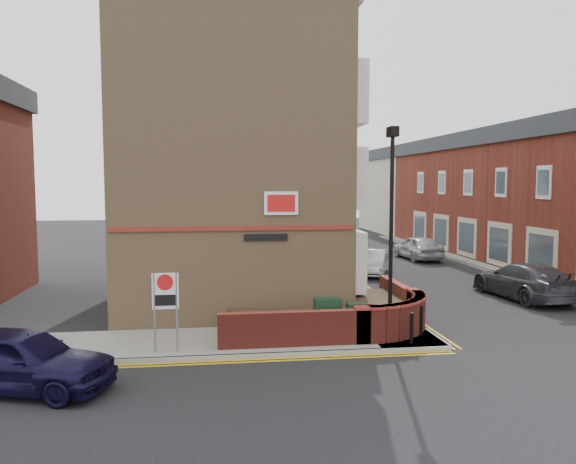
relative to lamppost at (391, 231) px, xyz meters
The scene contains 28 objects.
ground 3.90m from the lamppost, 143.13° to the right, with size 120.00×120.00×0.00m, color black.
pavement_corner 6.07m from the lamppost, behind, with size 13.00×3.00×0.12m, color gray.
pavement_main 15.17m from the lamppost, 88.45° to the left, with size 2.00×32.00×0.12m, color gray.
pavement_far 16.73m from the lamppost, 45.99° to the left, with size 4.00×40.00×0.12m, color gray.
kerb_side 6.18m from the lamppost, 166.76° to the right, with size 13.00×0.15×0.12m, color gray.
kerb_main_near 15.22m from the lamppost, 84.60° to the left, with size 0.15×32.00×0.12m, color gray.
kerb_main_far 15.44m from the lamppost, 51.46° to the left, with size 0.15×40.00×0.12m, color gray.
yellow_lines_side 6.27m from the lamppost, 164.13° to the right, with size 13.00×0.28×0.01m, color gold.
yellow_lines_main 15.26m from the lamppost, 83.64° to the left, with size 0.28×32.00×0.01m, color gold.
corner_building 8.62m from the lamppost, 123.16° to the left, with size 8.95×10.40×13.60m.
garden_wall 3.93m from the lamppost, 140.91° to the left, with size 6.80×6.00×1.20m, color maroon, non-canonical shape.
lamppost is the anchor object (origin of this frame).
utility_cabinet_large 3.24m from the lamppost, behind, with size 0.80×0.45×1.20m, color #15301B.
utility_cabinet_small 2.90m from the lamppost, 169.70° to the right, with size 0.55×0.40×1.10m, color #15301B.
bollard_near 2.91m from the lamppost, 63.43° to the right, with size 0.11×0.11×0.90m, color black.
bollard_far 2.95m from the lamppost, ahead, with size 0.11×0.11×0.90m, color black.
zone_sign 6.85m from the lamppost, behind, with size 0.72×0.07×2.20m.
far_terrace 20.41m from the lamppost, 50.77° to the left, with size 5.40×30.40×8.00m.
far_terrace_cream 39.00m from the lamppost, 70.68° to the left, with size 5.40×12.40×8.00m.
tree_near 12.92m from the lamppost, 88.22° to the left, with size 3.64×3.65×6.70m.
tree_mid 20.93m from the lamppost, 88.90° to the left, with size 4.03×4.03×7.42m.
tree_far 28.89m from the lamppost, 89.21° to the left, with size 3.81×3.81×7.00m.
traffic_light_assembly 23.82m from the lamppost, 88.07° to the left, with size 0.20×0.16×4.20m.
navy_hatchback 10.45m from the lamppost, 163.31° to the right, with size 1.74×4.32×1.47m, color black.
silver_car_near 12.63m from the lamppost, 76.19° to the left, with size 1.36×3.89×1.28m, color #B8BDC0.
red_car_main 17.58m from the lamppost, 80.55° to the left, with size 2.28×4.95×1.37m, color maroon.
grey_car_far 9.41m from the lamppost, 35.15° to the left, with size 2.11×5.18×1.50m, color #313036.
silver_car_far 18.94m from the lamppost, 66.77° to the left, with size 1.78×4.43×1.51m, color #A7ABAE.
Camera 1 is at (-3.69, -14.95, 4.77)m, focal length 35.00 mm.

